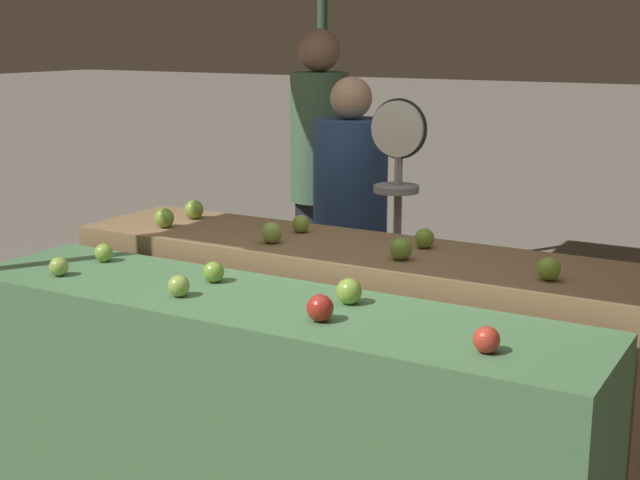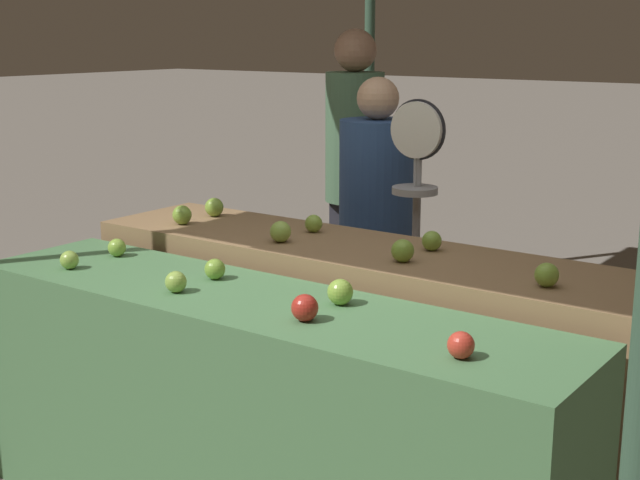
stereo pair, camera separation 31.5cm
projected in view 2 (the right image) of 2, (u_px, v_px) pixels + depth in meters
The scene contains 19 objects.
display_counter_front at pixel (258, 422), 3.08m from camera, with size 2.30×0.55×0.89m, color #4C7A4C.
display_counter_back at pixel (354, 363), 3.54m from camera, with size 2.30×0.55×0.96m, color olive.
apple_front_0 at pixel (69, 260), 3.34m from camera, with size 0.07×0.07×0.07m, color #8EB247.
apple_front_1 at pixel (176, 282), 3.03m from camera, with size 0.07×0.07×0.07m, color #8EB247.
apple_front_2 at pixel (305, 308), 2.73m from camera, with size 0.08×0.08×0.08m, color #AD281E.
apple_front_3 at pixel (461, 345), 2.42m from camera, with size 0.08×0.08×0.08m, color red.
apple_front_4 at pixel (117, 248), 3.52m from camera, with size 0.07×0.07×0.07m, color #84AD3D.
apple_front_5 at pixel (215, 269), 3.20m from camera, with size 0.08×0.08×0.08m, color #7AA338.
apple_front_6 at pixel (340, 292), 2.90m from camera, with size 0.09×0.09×0.09m, color #84AD3D.
apple_back_0 at pixel (182, 215), 3.81m from camera, with size 0.08×0.08×0.08m, color #7AA338.
apple_back_1 at pixel (281, 232), 3.49m from camera, with size 0.08×0.08×0.08m, color #8EB247.
apple_back_2 at pixel (403, 251), 3.18m from camera, with size 0.08×0.08×0.08m, color #7AA338.
apple_back_3 at pixel (547, 275), 2.87m from camera, with size 0.08×0.08×0.08m, color #84AD3D.
apple_back_4 at pixel (214, 207), 3.97m from camera, with size 0.08×0.08×0.08m, color #7AA338.
apple_back_5 at pixel (314, 224), 3.66m from camera, with size 0.07×0.07×0.07m, color #84AD3D.
apple_back_6 at pixel (432, 241), 3.35m from camera, with size 0.08×0.08×0.08m, color #7AA338.
produce_scale at pixel (416, 195), 3.87m from camera, with size 0.26×0.20×1.49m.
person_vendor_at_scale at pixel (376, 214), 4.38m from camera, with size 0.38×0.38×1.56m.
person_customer_left at pixel (354, 163), 5.01m from camera, with size 0.40×0.40×1.78m.
Camera 2 is at (1.84, -2.19, 1.76)m, focal length 50.00 mm.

